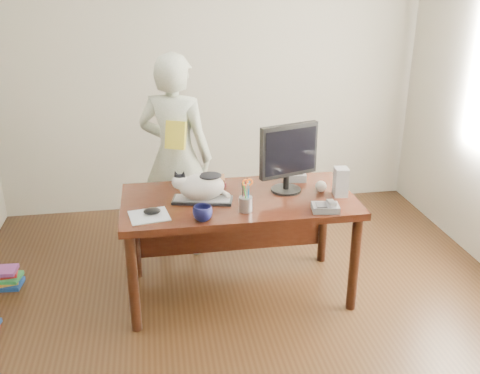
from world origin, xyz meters
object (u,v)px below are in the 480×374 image
at_px(monitor, 289,155).
at_px(keyboard, 202,200).
at_px(coffee_mug, 203,213).
at_px(phone, 326,207).
at_px(mouse, 152,211).
at_px(baseball, 321,186).
at_px(pen_cup, 246,202).
at_px(calculator, 295,174).
at_px(book_stack, 211,181).
at_px(person, 176,156).
at_px(desk, 237,213).
at_px(cat, 200,185).
at_px(speaker, 341,182).
at_px(book_pile_b, 4,278).

bearing_deg(monitor, keyboard, 169.19).
bearing_deg(coffee_mug, phone, 0.76).
relative_size(mouse, baseball, 1.52).
distance_m(keyboard, phone, 0.83).
height_order(keyboard, mouse, mouse).
relative_size(pen_cup, coffee_mug, 1.82).
distance_m(keyboard, calculator, 0.80).
relative_size(book_stack, person, 0.13).
bearing_deg(baseball, mouse, -170.59).
bearing_deg(mouse, monitor, 4.49).
distance_m(desk, cat, 0.39).
relative_size(coffee_mug, speaker, 0.61).
relative_size(phone, book_stack, 0.88).
bearing_deg(baseball, book_stack, 161.23).
bearing_deg(monitor, phone, -82.54).
bearing_deg(keyboard, book_stack, 85.52).
bearing_deg(monitor, calculator, 47.12).
distance_m(mouse, book_pile_b, 1.43).
height_order(desk, phone, phone).
bearing_deg(cat, keyboard, 8.36).
distance_m(mouse, speaker, 1.30).
relative_size(mouse, book_pile_b, 0.47).
bearing_deg(speaker, desk, 174.11).
bearing_deg(calculator, book_pile_b, -174.10).
relative_size(keyboard, pen_cup, 1.91).
bearing_deg(keyboard, book_pile_b, 178.75).
height_order(pen_cup, calculator, pen_cup).
bearing_deg(baseball, coffee_mug, -159.10).
height_order(cat, baseball, cat).
distance_m(cat, calculator, 0.82).
height_order(calculator, book_pile_b, calculator).
distance_m(desk, book_pile_b, 1.82).
bearing_deg(book_stack, book_pile_b, 178.81).
bearing_deg(pen_cup, keyboard, 142.66).
height_order(monitor, speaker, monitor).
height_order(cat, calculator, cat).
xyz_separation_m(pen_cup, coffee_mug, (-0.29, -0.10, -0.01)).
height_order(pen_cup, baseball, pen_cup).
height_order(desk, baseball, baseball).
distance_m(desk, speaker, 0.76).
relative_size(mouse, person, 0.07).
height_order(speaker, person, person).
distance_m(coffee_mug, phone, 0.81).
bearing_deg(pen_cup, mouse, 176.06).
relative_size(speaker, calculator, 0.91).
bearing_deg(coffee_mug, book_pile_b, 155.12).
xyz_separation_m(speaker, baseball, (-0.11, 0.09, -0.06)).
xyz_separation_m(keyboard, cat, (-0.01, 0.00, 0.11)).
bearing_deg(phone, mouse, -177.49).
bearing_deg(coffee_mug, pen_cup, 18.25).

